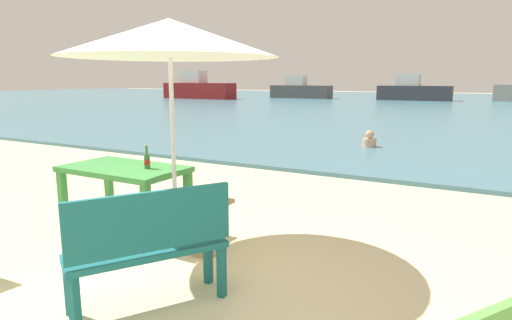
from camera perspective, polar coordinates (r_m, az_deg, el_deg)
ground_plane at (r=3.68m, az=-14.13°, el=-17.90°), size 120.00×120.00×0.00m
sea_water at (r=32.44m, az=25.31°, el=6.55°), size 120.00×50.00×0.08m
picnic_table_green at (r=5.18m, az=-16.87°, el=-2.00°), size 1.40×0.80×0.76m
beer_bottle_amber at (r=4.95m, az=-14.08°, el=-0.02°), size 0.07×0.07×0.26m
patio_umbrella at (r=4.39m, az=-11.26°, el=15.36°), size 2.10×2.10×2.30m
side_table_wood at (r=4.43m, az=-6.72°, el=-7.70°), size 0.44×0.44×0.54m
bench_teal_center at (r=3.38m, az=-13.76°, el=-10.42°), size 0.94×1.21×0.95m
swimmer_person at (r=11.18m, az=14.62°, el=2.52°), size 0.34×0.34×0.41m
boat_sailboat at (r=37.02m, az=19.88°, el=8.49°), size 5.55×1.51×2.02m
boat_cargo_ship at (r=38.37m, az=-7.57°, el=9.25°), size 6.49×1.77×2.36m
boat_tanker at (r=39.19m, az=5.80°, el=9.11°), size 5.40×1.47×1.97m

